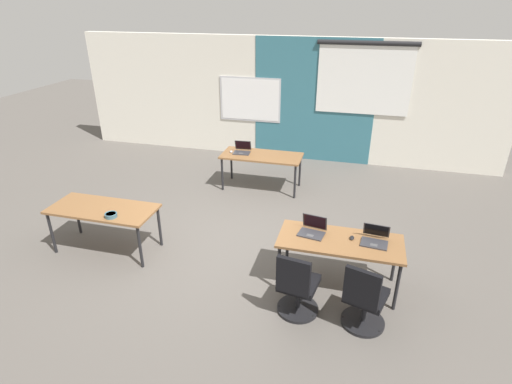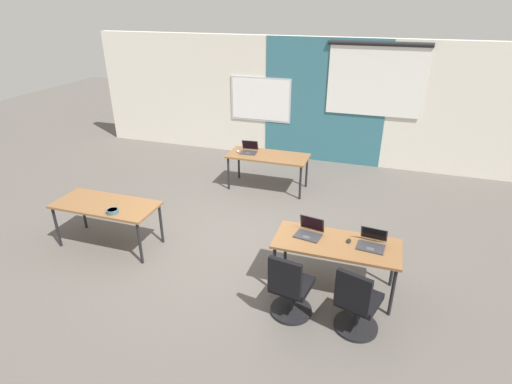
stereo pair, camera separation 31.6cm
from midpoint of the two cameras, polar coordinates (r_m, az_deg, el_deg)
ground_plane at (r=6.55m, az=-5.35°, el=-7.28°), size 24.00×24.00×0.00m
back_wall_assembly at (r=9.77m, az=2.94°, el=12.97°), size 10.00×0.27×2.80m
desk_near_left at (r=6.54m, az=-22.03°, el=-2.56°), size 1.60×0.70×0.72m
desk_near_right at (r=5.38m, az=10.08°, el=-7.23°), size 1.60×0.70×0.72m
desk_far_center at (r=8.13m, az=-0.33°, el=4.84°), size 1.60×0.70×0.72m
laptop_far_left at (r=8.24m, az=-3.08°, el=5.89°), size 0.35×0.34×0.22m
mouse_far_left at (r=8.26m, az=-4.62°, el=5.68°), size 0.09×0.11×0.03m
laptop_near_right_inner at (r=5.42m, az=6.29°, el=-5.32°), size 0.37×0.34×0.23m
chair_near_right_inner at (r=5.02m, az=3.95°, el=-13.51°), size 0.52×0.57×0.92m
laptop_near_right_end at (r=5.38m, az=14.78°, el=-6.41°), size 0.36×0.35×0.22m
mouse_near_right_end at (r=5.39m, az=11.71°, el=-6.35°), size 0.06×0.10×0.03m
chair_near_right_end at (r=4.96m, az=13.13°, el=-14.82°), size 0.55×0.60×0.92m
snack_bowl at (r=6.19m, az=-21.13°, el=-3.04°), size 0.18×0.18×0.06m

